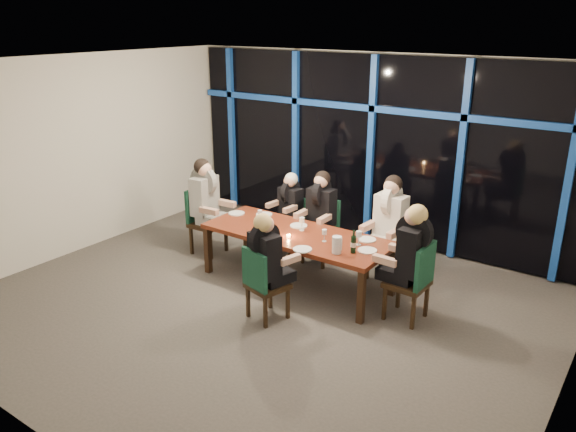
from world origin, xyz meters
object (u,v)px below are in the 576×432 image
(chair_end_right, at_px, (414,278))
(diner_end_right, at_px, (410,246))
(diner_far_right, at_px, (390,213))
(wine_bottle, at_px, (353,244))
(chair_far_right, at_px, (391,239))
(chair_end_left, at_px, (203,217))
(diner_far_left, at_px, (289,201))
(diner_end_left, at_px, (206,193))
(chair_far_left, at_px, (292,221))
(diner_far_mid, at_px, (320,204))
(dining_table, at_px, (297,238))
(chair_far_mid, at_px, (322,227))
(chair_near_mid, at_px, (262,281))
(water_pitcher, at_px, (337,245))
(diner_near_mid, at_px, (267,251))

(chair_end_right, distance_m, diner_end_right, 0.41)
(diner_far_right, distance_m, wine_bottle, 1.04)
(chair_far_right, distance_m, chair_end_right, 1.26)
(chair_far_right, xyz_separation_m, chair_end_left, (-2.76, -0.87, 0.00))
(diner_far_left, height_order, diner_end_left, diner_end_left)
(chair_far_left, xyz_separation_m, wine_bottle, (1.69, -1.10, 0.38))
(chair_far_right, height_order, diner_far_mid, diner_far_mid)
(wine_bottle, bearing_deg, dining_table, 170.99)
(chair_far_mid, distance_m, diner_end_left, 1.84)
(diner_far_left, bearing_deg, diner_end_left, -135.97)
(dining_table, height_order, diner_far_left, diner_far_left)
(chair_far_right, relative_size, diner_end_left, 1.02)
(chair_far_mid, xyz_separation_m, diner_far_mid, (0.00, -0.08, 0.38))
(chair_end_left, xyz_separation_m, diner_far_right, (2.76, 0.79, 0.40))
(chair_end_left, xyz_separation_m, chair_near_mid, (2.05, -1.15, -0.05))
(chair_end_right, bearing_deg, chair_far_left, -109.86)
(diner_end_left, xyz_separation_m, water_pitcher, (2.52, -0.38, -0.12))
(chair_far_left, height_order, wine_bottle, wine_bottle)
(chair_end_left, bearing_deg, chair_end_right, -95.09)
(dining_table, relative_size, diner_end_left, 2.60)
(chair_far_right, height_order, water_pitcher, chair_far_right)
(chair_near_mid, relative_size, diner_far_left, 1.11)
(diner_far_right, relative_size, diner_near_mid, 1.09)
(diner_end_right, xyz_separation_m, diner_near_mid, (-1.39, -0.97, -0.07))
(diner_far_mid, height_order, diner_far_right, diner_far_right)
(diner_end_right, bearing_deg, diner_far_left, -108.93)
(diner_end_right, bearing_deg, diner_far_right, -140.40)
(dining_table, distance_m, diner_far_mid, 0.83)
(diner_end_left, bearing_deg, diner_far_right, -76.92)
(chair_far_mid, xyz_separation_m, diner_end_right, (1.76, -0.89, 0.43))
(dining_table, height_order, water_pitcher, water_pitcher)
(chair_far_mid, xyz_separation_m, chair_far_right, (1.07, 0.09, 0.03))
(diner_far_left, distance_m, water_pitcher, 1.92)
(dining_table, height_order, chair_far_right, chair_far_right)
(diner_far_mid, bearing_deg, chair_end_left, -158.08)
(diner_end_right, bearing_deg, diner_end_left, -90.21)
(diner_far_left, relative_size, wine_bottle, 2.82)
(chair_far_mid, distance_m, diner_end_right, 2.02)
(dining_table, distance_m, chair_end_left, 1.82)
(chair_end_right, distance_m, diner_near_mid, 1.79)
(chair_end_right, bearing_deg, chair_far_mid, -114.04)
(chair_end_left, xyz_separation_m, water_pitcher, (2.61, -0.37, 0.29))
(chair_end_right, bearing_deg, chair_end_left, -90.07)
(chair_far_mid, distance_m, water_pitcher, 1.51)
(chair_far_right, xyz_separation_m, diner_far_mid, (-1.07, -0.17, 0.35))
(chair_far_mid, bearing_deg, diner_far_left, 178.84)
(diner_far_right, bearing_deg, diner_end_right, -48.00)
(chair_far_mid, xyz_separation_m, diner_near_mid, (0.37, -1.86, 0.36))
(chair_far_right, bearing_deg, chair_far_left, -175.36)
(dining_table, bearing_deg, diner_end_left, 176.78)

